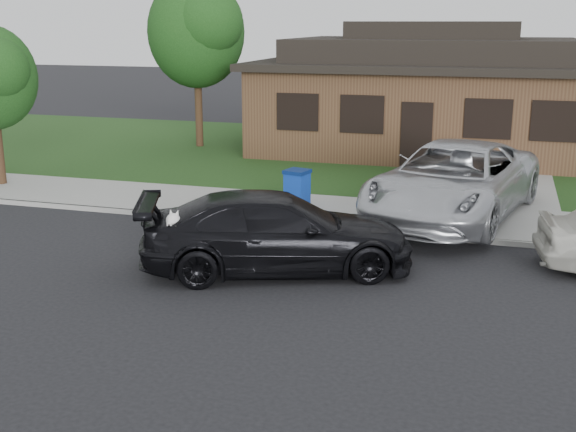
% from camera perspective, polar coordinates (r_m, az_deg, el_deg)
% --- Properties ---
extents(ground, '(120.00, 120.00, 0.00)m').
position_cam_1_polar(ground, '(14.91, -10.99, -3.85)').
color(ground, black).
rests_on(ground, ground).
extents(sidewalk, '(60.00, 3.00, 0.12)m').
position_cam_1_polar(sidewalk, '(19.26, -4.16, 0.91)').
color(sidewalk, gray).
rests_on(sidewalk, ground).
extents(curb, '(60.00, 0.12, 0.12)m').
position_cam_1_polar(curb, '(17.91, -5.86, -0.22)').
color(curb, gray).
rests_on(curb, ground).
extents(lawn, '(60.00, 13.00, 0.13)m').
position_cam_1_polar(lawn, '(26.72, 1.95, 4.96)').
color(lawn, '#193814').
rests_on(lawn, ground).
extents(driveway, '(4.50, 13.00, 0.14)m').
position_cam_1_polar(driveway, '(22.93, 14.64, 2.79)').
color(driveway, gray).
rests_on(driveway, ground).
extents(sedan, '(5.75, 3.95, 1.55)m').
position_cam_1_polar(sedan, '(14.14, -0.92, -1.32)').
color(sedan, black).
rests_on(sedan, ground).
extents(minivan, '(4.36, 6.97, 1.80)m').
position_cam_1_polar(minivan, '(17.96, 12.94, 2.72)').
color(minivan, '#BABDC2').
rests_on(minivan, driveway).
extents(recycling_bin, '(0.69, 0.69, 0.95)m').
position_cam_1_polar(recycling_bin, '(18.75, 0.72, 2.26)').
color(recycling_bin, '#0E339C').
rests_on(recycling_bin, sidewalk).
extents(house, '(12.60, 8.60, 4.65)m').
position_cam_1_polar(house, '(27.68, 11.21, 9.37)').
color(house, '#422B1C').
rests_on(house, ground).
extents(tree_0, '(3.78, 3.60, 6.34)m').
position_cam_1_polar(tree_0, '(27.61, -7.05, 14.40)').
color(tree_0, '#332114').
rests_on(tree_0, ground).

